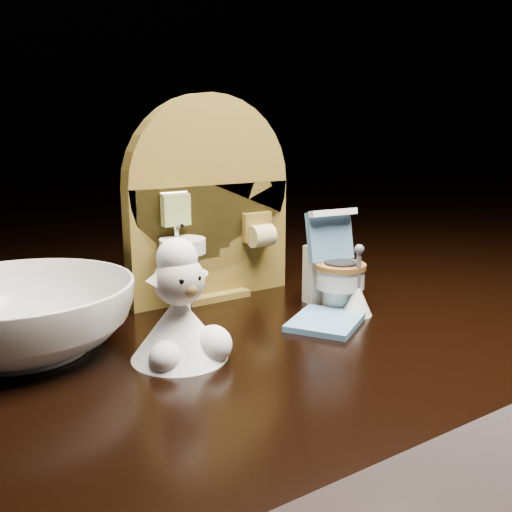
{
  "coord_description": "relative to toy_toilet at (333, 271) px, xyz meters",
  "views": [
    {
      "loc": [
        -0.2,
        -0.31,
        0.13
      ],
      "look_at": [
        -0.01,
        -0.01,
        0.05
      ],
      "focal_mm": 40.0,
      "sensor_mm": 36.0,
      "label": 1
    }
  ],
  "objects": [
    {
      "name": "bath_mat",
      "position": [
        -0.03,
        -0.03,
        -0.02
      ],
      "size": [
        0.07,
        0.06,
        0.0
      ],
      "primitive_type": "cube",
      "rotation": [
        0.0,
        0.0,
        0.56
      ],
      "color": "#5185B4",
      "rests_on": "ground"
    },
    {
      "name": "plush_lamb",
      "position": [
        -0.13,
        -0.03,
        -0.0
      ],
      "size": [
        0.05,
        0.05,
        0.07
      ],
      "rotation": [
        0.0,
        0.0,
        0.07
      ],
      "color": "white",
      "rests_on": "ground"
    },
    {
      "name": "toilet_brush",
      "position": [
        0.0,
        -0.03,
        -0.01
      ],
      "size": [
        0.02,
        0.02,
        0.05
      ],
      "color": "white",
      "rests_on": "ground"
    },
    {
      "name": "ceramic_bowl",
      "position": [
        -0.21,
        0.03,
        -0.01
      ],
      "size": [
        0.14,
        0.14,
        0.04
      ],
      "primitive_type": "imported",
      "rotation": [
        0.0,
        0.0,
        -0.06
      ],
      "color": "white",
      "rests_on": "ground"
    },
    {
      "name": "backdrop_panel",
      "position": [
        -0.06,
        0.07,
        0.04
      ],
      "size": [
        0.13,
        0.05,
        0.15
      ],
      "color": "olive",
      "rests_on": "ground"
    },
    {
      "name": "toy_toilet",
      "position": [
        0.0,
        0.0,
        0.0
      ],
      "size": [
        0.04,
        0.05,
        0.07
      ],
      "rotation": [
        0.0,
        0.0,
        -0.11
      ],
      "color": "white",
      "rests_on": "ground"
    }
  ]
}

